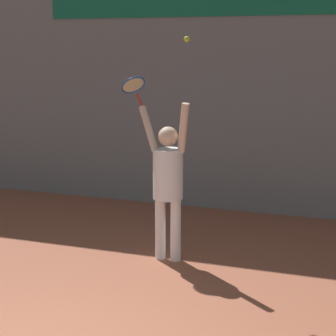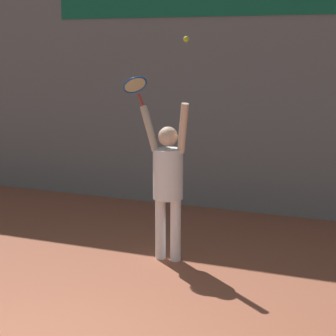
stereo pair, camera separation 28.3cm
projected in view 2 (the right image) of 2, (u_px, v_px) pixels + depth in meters
back_wall at (222, 54)px, 9.54m from camera, size 18.00×0.10×5.00m
tennis_player at (168, 178)px, 7.42m from camera, size 0.78×0.45×1.98m
tennis_racket at (135, 86)px, 7.74m from camera, size 0.41×0.41×0.39m
tennis_ball at (186, 39)px, 6.89m from camera, size 0.07×0.07×0.07m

